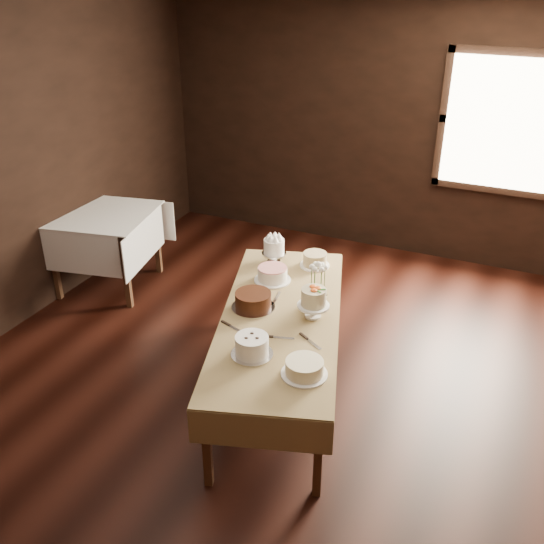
{
  "coord_description": "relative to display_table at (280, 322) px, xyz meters",
  "views": [
    {
      "loc": [
        1.71,
        -3.59,
        3.13
      ],
      "look_at": [
        0.0,
        0.2,
        0.95
      ],
      "focal_mm": 40.31,
      "sensor_mm": 36.0,
      "label": 1
    }
  ],
  "objects": [
    {
      "name": "display_table",
      "position": [
        0.0,
        0.0,
        0.0
      ],
      "size": [
        1.51,
        2.41,
        0.7
      ],
      "rotation": [
        0.0,
        0.0,
        0.3
      ],
      "color": "#412819",
      "rests_on": "ground"
    },
    {
      "name": "cake_meringue",
      "position": [
        -0.41,
        0.8,
        0.16
      ],
      "size": [
        0.22,
        0.22,
        0.23
      ],
      "color": "silver",
      "rests_on": "display_table"
    },
    {
      "name": "flower_bouquet",
      "position": [
        0.19,
        0.29,
        0.31
      ],
      "size": [
        0.14,
        0.14,
        0.2
      ],
      "primitive_type": null,
      "color": "white",
      "rests_on": "flower_vase"
    },
    {
      "name": "cake_server_b",
      "position": [
        0.37,
        -0.25,
        0.05
      ],
      "size": [
        0.22,
        0.15,
        0.01
      ],
      "primitive_type": "cube",
      "rotation": [
        0.0,
        0.0,
        -0.55
      ],
      "color": "silver",
      "rests_on": "display_table"
    },
    {
      "name": "cake_server_e",
      "position": [
        -0.21,
        -0.31,
        0.05
      ],
      "size": [
        0.23,
        0.1,
        0.01
      ],
      "primitive_type": "cube",
      "rotation": [
        0.0,
        0.0,
        -0.33
      ],
      "color": "silver",
      "rests_on": "display_table"
    },
    {
      "name": "window",
      "position": [
        1.15,
        2.92,
        0.96
      ],
      "size": [
        1.1,
        0.05,
        1.3
      ],
      "primitive_type": "cube",
      "color": "#FFEABF",
      "rests_on": "wall_back"
    },
    {
      "name": "cake_chocolate",
      "position": [
        -0.24,
        0.02,
        0.11
      ],
      "size": [
        0.34,
        0.34,
        0.13
      ],
      "color": "silver",
      "rests_on": "display_table"
    },
    {
      "name": "cake_speckled",
      "position": [
        -0.06,
        0.88,
        0.11
      ],
      "size": [
        0.29,
        0.29,
        0.12
      ],
      "color": "white",
      "rests_on": "display_table"
    },
    {
      "name": "cake_server_c",
      "position": [
        -0.14,
        0.26,
        0.05
      ],
      "size": [
        0.06,
        0.24,
        0.01
      ],
      "primitive_type": "cube",
      "rotation": [
        0.0,
        0.0,
        1.72
      ],
      "color": "silver",
      "rests_on": "display_table"
    },
    {
      "name": "floor",
      "position": [
        -0.15,
        -0.02,
        -0.64
      ],
      "size": [
        5.0,
        6.0,
        0.01
      ],
      "primitive_type": "cube",
      "color": "black",
      "rests_on": "ground"
    },
    {
      "name": "cake_lattice",
      "position": [
        -0.28,
        0.48,
        0.1
      ],
      "size": [
        0.35,
        0.35,
        0.11
      ],
      "color": "white",
      "rests_on": "display_table"
    },
    {
      "name": "cake_swirl",
      "position": [
        0.03,
        -0.54,
        0.12
      ],
      "size": [
        0.29,
        0.29,
        0.15
      ],
      "color": "silver",
      "rests_on": "display_table"
    },
    {
      "name": "wall_back",
      "position": [
        -0.15,
        2.98,
        0.76
      ],
      "size": [
        5.0,
        0.02,
        2.8
      ],
      "primitive_type": "cube",
      "color": "black",
      "rests_on": "ground"
    },
    {
      "name": "flower_vase",
      "position": [
        0.19,
        0.29,
        0.12
      ],
      "size": [
        0.18,
        0.18,
        0.14
      ],
      "primitive_type": "imported",
      "rotation": [
        0.0,
        0.0,
        0.44
      ],
      "color": "#2D2823",
      "rests_on": "display_table"
    },
    {
      "name": "cake_server_d",
      "position": [
        0.2,
        0.37,
        0.05
      ],
      "size": [
        0.05,
        0.24,
        0.01
      ],
      "primitive_type": "cube",
      "rotation": [
        0.0,
        0.0,
        1.45
      ],
      "color": "silver",
      "rests_on": "display_table"
    },
    {
      "name": "cake_flowers",
      "position": [
        0.23,
        0.09,
        0.16
      ],
      "size": [
        0.24,
        0.24,
        0.25
      ],
      "color": "white",
      "rests_on": "display_table"
    },
    {
      "name": "side_table",
      "position": [
        -2.34,
        0.88,
        0.07
      ],
      "size": [
        1.12,
        1.12,
        0.81
      ],
      "rotation": [
        0.0,
        0.0,
        0.2
      ],
      "color": "#412819",
      "rests_on": "ground"
    },
    {
      "name": "cake_server_a",
      "position": [
        0.14,
        -0.27,
        0.05
      ],
      "size": [
        0.24,
        0.09,
        0.01
      ],
      "primitive_type": "cube",
      "rotation": [
        0.0,
        0.0,
        0.3
      ],
      "color": "silver",
      "rests_on": "display_table"
    },
    {
      "name": "ceiling",
      "position": [
        -0.15,
        -0.02,
        2.16
      ],
      "size": [
        5.0,
        6.0,
        0.01
      ],
      "primitive_type": "cube",
      "color": "beige",
      "rests_on": "wall_back"
    },
    {
      "name": "cake_cream",
      "position": [
        0.43,
        -0.6,
        0.1
      ],
      "size": [
        0.31,
        0.31,
        0.11
      ],
      "color": "white",
      "rests_on": "display_table"
    }
  ]
}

